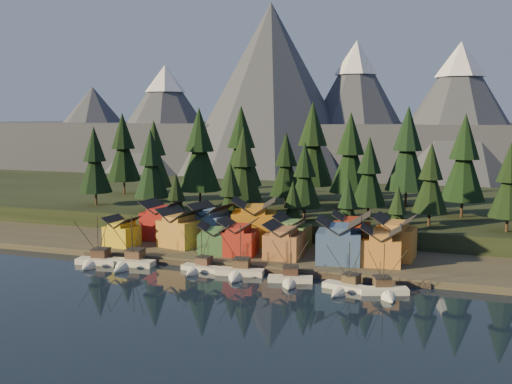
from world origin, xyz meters
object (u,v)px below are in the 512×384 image
(boat_0, at_px, (95,255))
(boat_6, at_px, (385,285))
(boat_5, at_px, (345,282))
(house_front_0, at_px, (122,231))
(boat_4, at_px, (290,273))
(boat_3, at_px, (239,266))
(boat_1, at_px, (128,256))
(house_back_1, at_px, (211,222))
(house_back_0, at_px, (163,219))
(house_front_1, at_px, (181,226))
(boat_2, at_px, (198,262))

(boat_0, distance_m, boat_6, 64.85)
(boat_5, relative_size, house_front_0, 1.35)
(boat_4, height_order, boat_6, boat_6)
(boat_0, relative_size, boat_4, 1.14)
(boat_0, distance_m, boat_5, 57.20)
(boat_3, distance_m, boat_4, 11.73)
(boat_6, bearing_deg, house_front_0, 147.68)
(house_front_0, bearing_deg, boat_1, -46.57)
(house_back_1, bearing_deg, house_back_0, -168.27)
(boat_0, xyz_separation_m, boat_6, (64.84, -1.08, -0.38))
(boat_0, xyz_separation_m, house_front_1, (12.73, 17.99, 4.06))
(house_front_0, bearing_deg, boat_6, -6.11)
(boat_3, bearing_deg, boat_5, -15.22)
(boat_3, height_order, boat_6, boat_3)
(boat_2, xyz_separation_m, boat_3, (9.59, -0.62, 0.21))
(boat_1, xyz_separation_m, house_front_0, (-9.30, 12.31, 2.93))
(boat_2, relative_size, house_front_0, 1.31)
(boat_0, height_order, house_front_0, boat_0)
(house_front_1, xyz_separation_m, house_back_1, (5.85, 5.72, 0.34))
(boat_1, xyz_separation_m, house_front_1, (4.74, 16.76, 4.07))
(boat_5, bearing_deg, boat_6, 14.75)
(house_front_1, height_order, house_back_0, house_back_0)
(house_front_0, bearing_deg, boat_0, -78.09)
(boat_1, distance_m, boat_4, 37.72)
(boat_1, relative_size, boat_3, 1.07)
(house_back_1, bearing_deg, boat_0, -115.82)
(boat_2, bearing_deg, house_front_1, 133.35)
(boat_4, bearing_deg, house_back_1, 127.59)
(boat_2, xyz_separation_m, house_back_1, (-5.89, 20.98, 4.79))
(boat_1, height_order, boat_3, boat_1)
(boat_1, bearing_deg, boat_6, -5.24)
(boat_3, bearing_deg, boat_6, -13.36)
(boat_4, xyz_separation_m, boat_6, (19.14, -1.85, 0.00))
(boat_2, xyz_separation_m, boat_5, (32.73, -3.78, -0.14))
(house_front_0, xyz_separation_m, house_back_1, (19.89, 10.18, 1.48))
(boat_1, xyz_separation_m, boat_2, (16.48, 1.50, -0.38))
(boat_0, bearing_deg, house_front_0, 88.97)
(boat_4, relative_size, house_front_0, 1.34)
(boat_6, bearing_deg, boat_5, 159.89)
(boat_6, height_order, house_back_1, house_back_1)
(boat_2, height_order, house_front_0, boat_2)
(house_back_0, relative_size, house_back_1, 0.94)
(house_front_0, bearing_deg, house_back_1, 33.45)
(boat_4, bearing_deg, boat_1, 167.11)
(house_front_0, bearing_deg, house_back_0, 66.39)
(boat_4, relative_size, boat_6, 1.00)
(boat_3, bearing_deg, boat_2, 168.88)
(house_front_0, height_order, house_back_0, house_back_0)
(boat_3, height_order, house_front_0, boat_3)
(boat_6, distance_m, house_back_0, 65.35)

